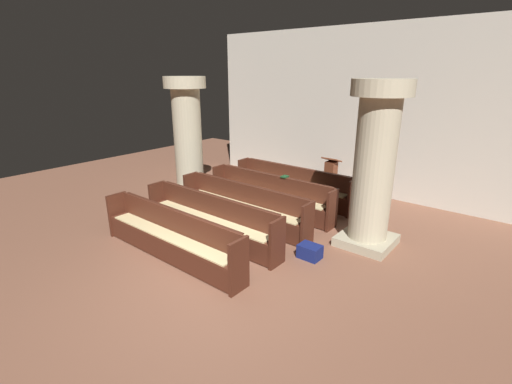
{
  "coord_description": "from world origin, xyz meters",
  "views": [
    {
      "loc": [
        4.0,
        -3.56,
        3.32
      ],
      "look_at": [
        -0.82,
        2.38,
        0.75
      ],
      "focal_mm": 25.19,
      "sensor_mm": 36.0,
      "label": 1
    }
  ],
  "objects": [
    {
      "name": "ground_plane",
      "position": [
        0.0,
        0.0,
        0.0
      ],
      "size": [
        19.2,
        19.2,
        0.0
      ],
      "primitive_type": "plane",
      "color": "brown"
    },
    {
      "name": "back_wall",
      "position": [
        0.0,
        6.08,
        2.25
      ],
      "size": [
        10.0,
        0.16,
        4.5
      ],
      "primitive_type": "cube",
      "color": "beige",
      "rests_on": "ground"
    },
    {
      "name": "pew_row_0",
      "position": [
        -1.02,
        4.18,
        0.48
      ],
      "size": [
        3.49,
        0.47,
        0.9
      ],
      "color": "#4C2316",
      "rests_on": "ground"
    },
    {
      "name": "pew_row_1",
      "position": [
        -1.02,
        3.17,
        0.48
      ],
      "size": [
        3.49,
        0.46,
        0.9
      ],
      "color": "#4C2316",
      "rests_on": "ground"
    },
    {
      "name": "pew_row_2",
      "position": [
        -1.02,
        2.15,
        0.48
      ],
      "size": [
        3.49,
        0.46,
        0.9
      ],
      "color": "#4C2316",
      "rests_on": "ground"
    },
    {
      "name": "pew_row_3",
      "position": [
        -1.02,
        1.13,
        0.48
      ],
      "size": [
        3.49,
        0.47,
        0.9
      ],
      "color": "#4C2316",
      "rests_on": "ground"
    },
    {
      "name": "pew_row_4",
      "position": [
        -1.02,
        0.11,
        0.48
      ],
      "size": [
        3.49,
        0.46,
        0.9
      ],
      "color": "#4C2316",
      "rests_on": "ground"
    },
    {
      "name": "pillar_aisle_side",
      "position": [
        1.6,
        2.94,
        1.67
      ],
      "size": [
        1.1,
        1.1,
        3.21
      ],
      "color": "tan",
      "rests_on": "ground"
    },
    {
      "name": "pillar_far_side",
      "position": [
        -3.58,
        2.84,
        1.67
      ],
      "size": [
        1.1,
        1.1,
        3.21
      ],
      "color": "tan",
      "rests_on": "ground"
    },
    {
      "name": "lectern",
      "position": [
        -0.48,
        5.29,
        0.45
      ],
      "size": [
        0.48,
        0.45,
        1.08
      ],
      "color": "#562B1A",
      "rests_on": "ground"
    },
    {
      "name": "hymn_book",
      "position": [
        -0.71,
        3.36,
        0.91
      ],
      "size": [
        0.15,
        0.18,
        0.03
      ],
      "primitive_type": "cube",
      "color": "#194723",
      "rests_on": "pew_row_1"
    },
    {
      "name": "kneeler_box_navy",
      "position": [
        1.0,
        1.73,
        0.13
      ],
      "size": [
        0.41,
        0.31,
        0.26
      ],
      "primitive_type": "cube",
      "color": "navy",
      "rests_on": "ground"
    }
  ]
}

